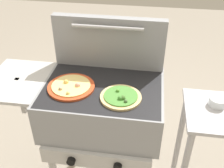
# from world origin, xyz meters

# --- Properties ---
(grill) EXTENTS (0.96, 0.53, 0.90)m
(grill) POSITION_xyz_m (-0.01, -0.00, 0.76)
(grill) COLOR gray
(grill) RESTS_ON ground_plane
(grill_lid_open) EXTENTS (0.63, 0.08, 0.30)m
(grill_lid_open) POSITION_xyz_m (0.00, 0.21, 1.05)
(grill_lid_open) COLOR gray
(grill_lid_open) RESTS_ON grill
(pizza_veggie) EXTENTS (0.21, 0.21, 0.04)m
(pizza_veggie) POSITION_xyz_m (0.11, -0.09, 0.91)
(pizza_veggie) COLOR #E0C17F
(pizza_veggie) RESTS_ON grill
(pizza_cheese) EXTENTS (0.25, 0.25, 0.04)m
(pizza_cheese) POSITION_xyz_m (-0.16, -0.04, 0.91)
(pizza_cheese) COLOR #C64723
(pizza_cheese) RESTS_ON grill
(prep_table) EXTENTS (0.44, 0.36, 0.81)m
(prep_table) POSITION_xyz_m (0.66, 0.00, 0.57)
(prep_table) COLOR #B2B2B7
(prep_table) RESTS_ON ground_plane
(topping_bowl_far) EXTENTS (0.09, 0.09, 0.04)m
(topping_bowl_far) POSITION_xyz_m (0.61, 0.05, 0.83)
(topping_bowl_far) COLOR silver
(topping_bowl_far) RESTS_ON prep_table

